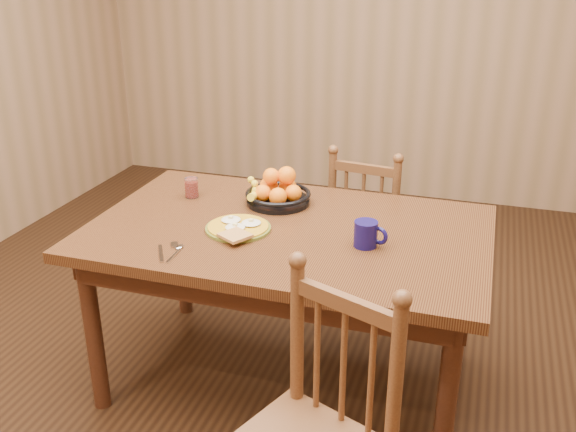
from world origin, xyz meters
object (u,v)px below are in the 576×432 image
(dining_table, at_px, (288,246))
(breakfast_plate, at_px, (238,227))
(fruit_bowl, at_px, (277,192))
(coffee_mug, at_px, (367,234))
(chair_far, at_px, (369,230))

(dining_table, distance_m, breakfast_plate, 0.22)
(fruit_bowl, bearing_deg, coffee_mug, -34.31)
(dining_table, height_order, coffee_mug, coffee_mug)
(dining_table, distance_m, chair_far, 0.84)
(dining_table, bearing_deg, chair_far, 75.97)
(chair_far, relative_size, fruit_bowl, 2.72)
(breakfast_plate, height_order, coffee_mug, coffee_mug)
(chair_far, xyz_separation_m, coffee_mug, (0.14, -0.86, 0.37))
(dining_table, height_order, breakfast_plate, breakfast_plate)
(chair_far, height_order, coffee_mug, chair_far)
(chair_far, xyz_separation_m, fruit_bowl, (-0.32, -0.55, 0.37))
(chair_far, distance_m, coffee_mug, 0.95)
(breakfast_plate, relative_size, coffee_mug, 2.30)
(chair_far, distance_m, fruit_bowl, 0.74)
(dining_table, distance_m, coffee_mug, 0.37)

